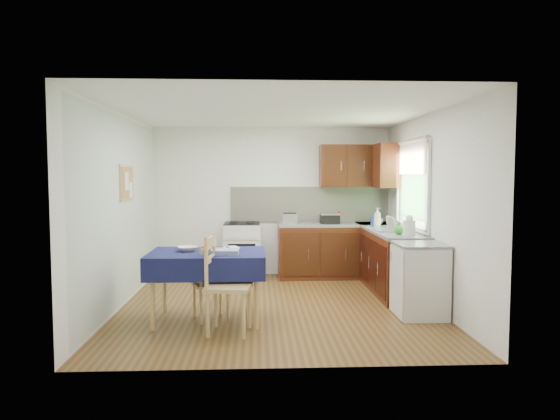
{
  "coord_description": "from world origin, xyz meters",
  "views": [
    {
      "loc": [
        -0.25,
        -6.37,
        1.7
      ],
      "look_at": [
        0.05,
        0.11,
        1.24
      ],
      "focal_mm": 32.0,
      "sensor_mm": 36.0,
      "label": 1
    }
  ],
  "objects_px": {
    "chair_far": "(212,280)",
    "toaster": "(290,219)",
    "dish_rack": "(391,229)",
    "kettle": "(409,226)",
    "chair_near": "(224,281)",
    "dining_table": "(208,261)",
    "sandwich_press": "(330,218)"
  },
  "relations": [
    {
      "from": "toaster",
      "to": "kettle",
      "type": "height_order",
      "value": "kettle"
    },
    {
      "from": "chair_far",
      "to": "dish_rack",
      "type": "xyz_separation_m",
      "value": [
        2.44,
        1.21,
        0.45
      ]
    },
    {
      "from": "kettle",
      "to": "dining_table",
      "type": "bearing_deg",
      "value": -164.93
    },
    {
      "from": "sandwich_press",
      "to": "chair_far",
      "type": "bearing_deg",
      "value": -104.58
    },
    {
      "from": "chair_far",
      "to": "dish_rack",
      "type": "bearing_deg",
      "value": -174.0
    },
    {
      "from": "chair_near",
      "to": "kettle",
      "type": "bearing_deg",
      "value": -56.1
    },
    {
      "from": "sandwich_press",
      "to": "dish_rack",
      "type": "bearing_deg",
      "value": -36.87
    },
    {
      "from": "dining_table",
      "to": "toaster",
      "type": "distance_m",
      "value": 2.64
    },
    {
      "from": "dining_table",
      "to": "sandwich_press",
      "type": "relative_size",
      "value": 4.43
    },
    {
      "from": "chair_far",
      "to": "kettle",
      "type": "xyz_separation_m",
      "value": [
        2.54,
        0.68,
        0.55
      ]
    },
    {
      "from": "dining_table",
      "to": "toaster",
      "type": "xyz_separation_m",
      "value": [
        1.11,
        2.37,
        0.28
      ]
    },
    {
      "from": "dining_table",
      "to": "chair_near",
      "type": "height_order",
      "value": "chair_near"
    },
    {
      "from": "toaster",
      "to": "dining_table",
      "type": "bearing_deg",
      "value": -130.84
    },
    {
      "from": "toaster",
      "to": "sandwich_press",
      "type": "height_order",
      "value": "toaster"
    },
    {
      "from": "dining_table",
      "to": "chair_near",
      "type": "xyz_separation_m",
      "value": [
        0.22,
        -0.46,
        -0.14
      ]
    },
    {
      "from": "chair_near",
      "to": "dish_rack",
      "type": "relative_size",
      "value": 2.34
    },
    {
      "from": "dining_table",
      "to": "kettle",
      "type": "distance_m",
      "value": 2.69
    },
    {
      "from": "dining_table",
      "to": "kettle",
      "type": "height_order",
      "value": "kettle"
    },
    {
      "from": "dining_table",
      "to": "kettle",
      "type": "bearing_deg",
      "value": 21.5
    },
    {
      "from": "chair_far",
      "to": "sandwich_press",
      "type": "relative_size",
      "value": 2.95
    },
    {
      "from": "chair_near",
      "to": "toaster",
      "type": "bearing_deg",
      "value": -9.57
    },
    {
      "from": "dish_rack",
      "to": "kettle",
      "type": "bearing_deg",
      "value": -85.95
    },
    {
      "from": "dining_table",
      "to": "toaster",
      "type": "bearing_deg",
      "value": 71.4
    },
    {
      "from": "chair_far",
      "to": "toaster",
      "type": "bearing_deg",
      "value": -134.63
    },
    {
      "from": "chair_near",
      "to": "toaster",
      "type": "height_order",
      "value": "toaster"
    },
    {
      "from": "dining_table",
      "to": "chair_far",
      "type": "bearing_deg",
      "value": 27.34
    },
    {
      "from": "dining_table",
      "to": "dish_rack",
      "type": "xyz_separation_m",
      "value": [
        2.48,
        1.23,
        0.22
      ]
    },
    {
      "from": "chair_far",
      "to": "kettle",
      "type": "relative_size",
      "value": 3.24
    },
    {
      "from": "chair_near",
      "to": "toaster",
      "type": "relative_size",
      "value": 4.4
    },
    {
      "from": "toaster",
      "to": "sandwich_press",
      "type": "distance_m",
      "value": 0.66
    },
    {
      "from": "dish_rack",
      "to": "kettle",
      "type": "height_order",
      "value": "kettle"
    },
    {
      "from": "chair_far",
      "to": "sandwich_press",
      "type": "height_order",
      "value": "sandwich_press"
    }
  ]
}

